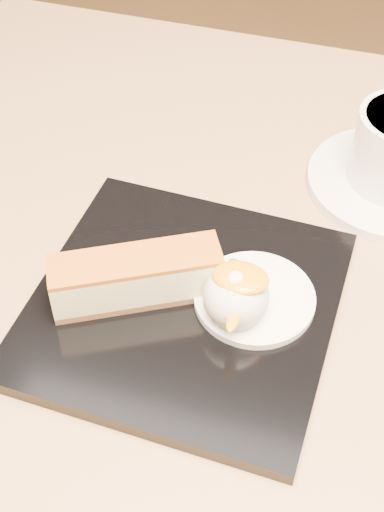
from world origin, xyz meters
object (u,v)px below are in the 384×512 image
(dessert_plate, at_px, (184,305))
(cheesecake, at_px, (136,277))
(table, at_px, (233,424))
(ice_cream_scoop, at_px, (236,297))

(dessert_plate, height_order, cheesecake, cheesecake)
(dessert_plate, xyz_separation_m, cheesecake, (-0.04, -0.00, 0.03))
(table, bearing_deg, ice_cream_scoop, -110.46)
(table, relative_size, cheesecake, 6.38)
(table, height_order, dessert_plate, dessert_plate)
(ice_cream_scoop, bearing_deg, table, 69.54)
(dessert_plate, bearing_deg, cheesecake, -171.87)
(cheesecake, distance_m, ice_cream_scoop, 0.08)
(table, bearing_deg, dessert_plate, -173.25)
(table, relative_size, dessert_plate, 3.64)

